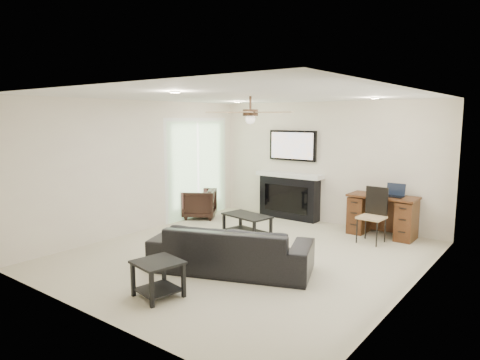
{
  "coord_description": "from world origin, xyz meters",
  "views": [
    {
      "loc": [
        3.91,
        -5.31,
        2.17
      ],
      "look_at": [
        -0.49,
        0.47,
        1.11
      ],
      "focal_mm": 32.0,
      "sensor_mm": 36.0,
      "label": 1
    }
  ],
  "objects_px": {
    "armchair": "(199,203)",
    "fireplace_unit": "(289,175)",
    "sofa": "(231,248)",
    "coffee_table": "(247,225)",
    "desk": "(382,216)"
  },
  "relations": [
    {
      "from": "armchair",
      "to": "fireplace_unit",
      "type": "bearing_deg",
      "value": 92.31
    },
    {
      "from": "armchair",
      "to": "fireplace_unit",
      "type": "xyz_separation_m",
      "value": [
        1.59,
        1.13,
        0.64
      ]
    },
    {
      "from": "fireplace_unit",
      "to": "desk",
      "type": "xyz_separation_m",
      "value": [
        2.1,
        -0.17,
        -0.57
      ]
    },
    {
      "from": "coffee_table",
      "to": "armchair",
      "type": "bearing_deg",
      "value": 172.6
    },
    {
      "from": "sofa",
      "to": "desk",
      "type": "height_order",
      "value": "desk"
    },
    {
      "from": "desk",
      "to": "sofa",
      "type": "bearing_deg",
      "value": -109.23
    },
    {
      "from": "sofa",
      "to": "armchair",
      "type": "relative_size",
      "value": 3.26
    },
    {
      "from": "coffee_table",
      "to": "desk",
      "type": "relative_size",
      "value": 0.74
    },
    {
      "from": "coffee_table",
      "to": "desk",
      "type": "height_order",
      "value": "desk"
    },
    {
      "from": "coffee_table",
      "to": "fireplace_unit",
      "type": "height_order",
      "value": "fireplace_unit"
    },
    {
      "from": "armchair",
      "to": "fireplace_unit",
      "type": "relative_size",
      "value": 0.36
    },
    {
      "from": "armchair",
      "to": "fireplace_unit",
      "type": "height_order",
      "value": "fireplace_unit"
    },
    {
      "from": "coffee_table",
      "to": "sofa",
      "type": "bearing_deg",
      "value": -50.11
    },
    {
      "from": "armchair",
      "to": "coffee_table",
      "type": "height_order",
      "value": "armchair"
    },
    {
      "from": "armchair",
      "to": "sofa",
      "type": "bearing_deg",
      "value": 17.28
    }
  ]
}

